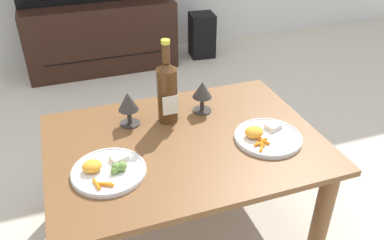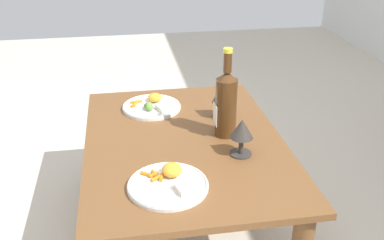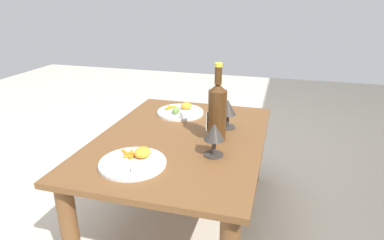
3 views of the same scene
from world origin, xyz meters
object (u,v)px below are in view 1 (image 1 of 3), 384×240
Objects in this scene: dinner_plate_left at (108,170)px; dinner_plate_right at (266,136)px; tv_stand at (101,36)px; goblet_left at (128,103)px; dining_table at (185,156)px; goblet_right at (202,92)px; floor_speaker at (202,35)px; wine_bottle at (167,90)px.

dinner_plate_right is (0.62, 0.00, -0.00)m from dinner_plate_left.
goblet_left is (-0.09, -1.61, 0.28)m from tv_stand.
dinner_plate_left reaches higher than dining_table.
dinner_plate_left is at bearing -147.85° from goblet_right.
tv_stand is 0.82m from floor_speaker.
floor_speaker is 2.45× the size of goblet_left.
tv_stand is 3.12× the size of floor_speaker.
goblet_left is 0.56× the size of dinner_plate_left.
goblet_left reaches higher than goblet_right.
dinner_plate_left is at bearing -179.84° from dinner_plate_right.
dining_table is at bearing -84.39° from wine_bottle.
dinner_plate_left is at bearing -96.87° from tv_stand.
floor_speaker is at bearing 69.28° from goblet_right.
tv_stand is at bearing 98.01° from goblet_right.
goblet_left is at bearing -180.00° from goblet_right.
wine_bottle is at bearing -7.49° from goblet_left.
goblet_right is at bearing 119.61° from dinner_plate_right.
wine_bottle is at bearing -87.64° from tv_stand.
goblet_left is 0.57m from dinner_plate_right.
goblet_left reaches higher than tv_stand.
dining_table is 7.49× the size of goblet_right.
floor_speaker is 1.92m from dinner_plate_right.
goblet_left is 0.55× the size of dinner_plate_right.
wine_bottle reaches higher than dinner_plate_right.
dinner_plate_right is at bearing -97.51° from floor_speaker.
floor_speaker is at bearing 59.80° from goblet_left.
dinner_plate_left is (-0.46, -0.29, -0.08)m from goblet_right.
dining_table is 0.31m from goblet_left.
floor_speaker is 1.01× the size of wine_bottle.
tv_stand is 1.67m from wine_bottle.
wine_bottle reaches higher than floor_speaker.
dinner_plate_left is (-0.30, -0.27, -0.13)m from wine_bottle.
goblet_right reaches higher than floor_speaker.
goblet_right is at bearing 0.00° from goblet_left.
goblet_left is at bearing -93.27° from tv_stand.
floor_speaker is 1.80m from wine_bottle.
floor_speaker is 2.54× the size of goblet_right.
dining_table is 2.98× the size of wine_bottle.
dinner_plate_left is 0.62m from dinner_plate_right.
dining_table is 1.91m from floor_speaker.
wine_bottle reaches higher than dining_table.
wine_bottle is 0.17m from goblet_right.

